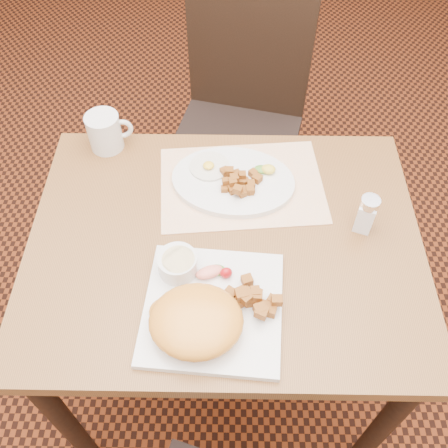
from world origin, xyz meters
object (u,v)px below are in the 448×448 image
plate_oval (233,181)px  coffee_mug (105,132)px  table (225,266)px  plate_square (213,308)px  chair_far (240,110)px  salt_shaker (366,214)px

plate_oval → coffee_mug: 0.36m
table → plate_square: (-0.02, -0.18, 0.12)m
chair_far → plate_square: size_ratio=3.46×
salt_shaker → chair_far: bearing=112.2°
plate_square → plate_oval: 0.35m
chair_far → coffee_mug: chair_far is taller
plate_square → salt_shaker: salt_shaker is taller
chair_far → salt_shaker: 0.77m
table → plate_square: bearing=-97.1°
table → coffee_mug: coffee_mug is taller
chair_far → coffee_mug: size_ratio=8.26×
plate_square → table: bearing=82.9°
plate_oval → salt_shaker: salt_shaker is taller
chair_far → plate_oval: (-0.03, -0.54, 0.22)m
plate_square → salt_shaker: size_ratio=2.80×
coffee_mug → plate_oval: bearing=-21.8°
table → salt_shaker: salt_shaker is taller
plate_oval → coffee_mug: (-0.33, 0.13, 0.04)m
plate_oval → salt_shaker: size_ratio=3.05×
chair_far → plate_square: (-0.07, -0.89, 0.22)m
plate_square → plate_oval: size_ratio=0.92×
salt_shaker → coffee_mug: salt_shaker is taller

